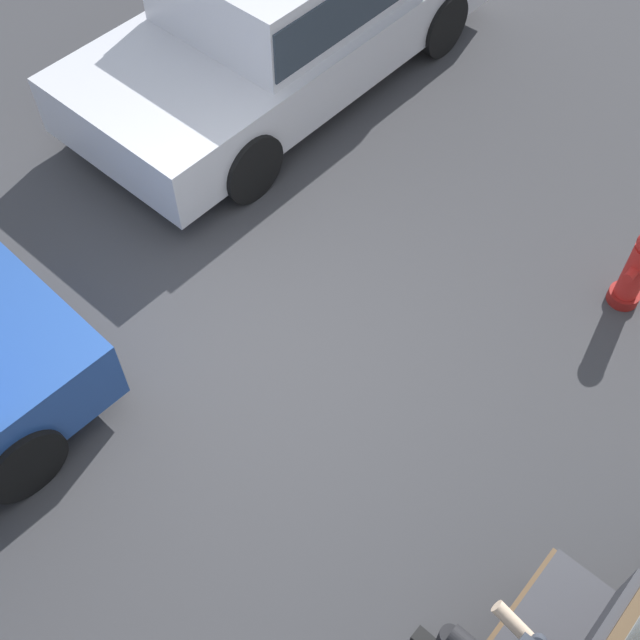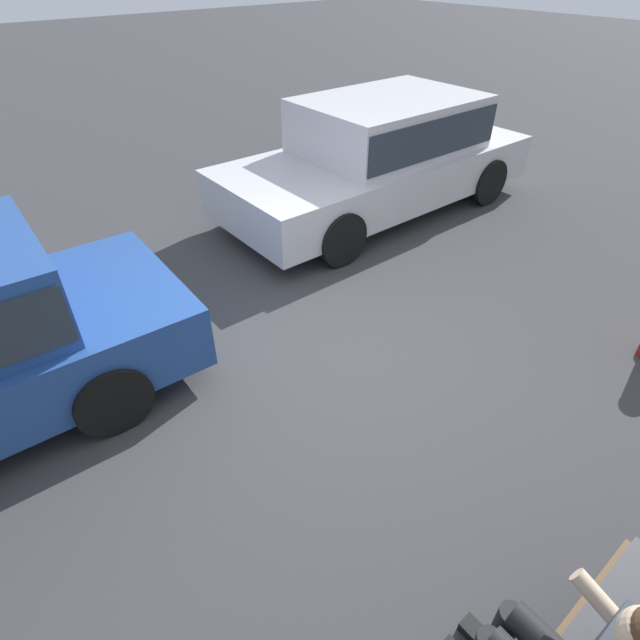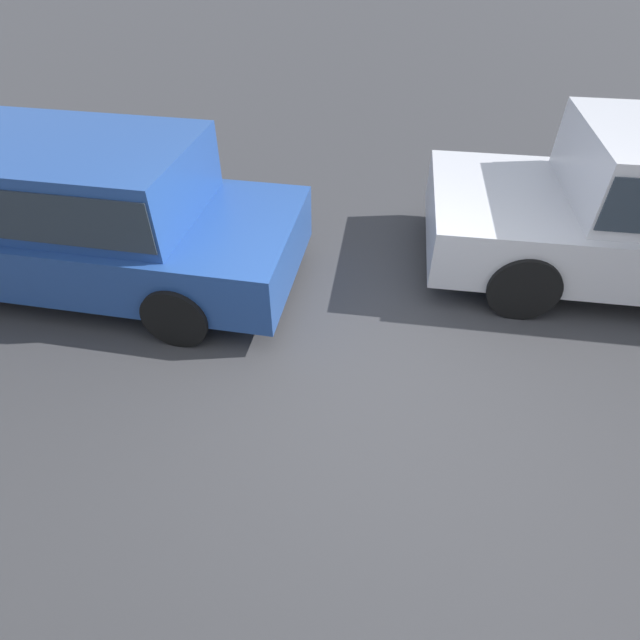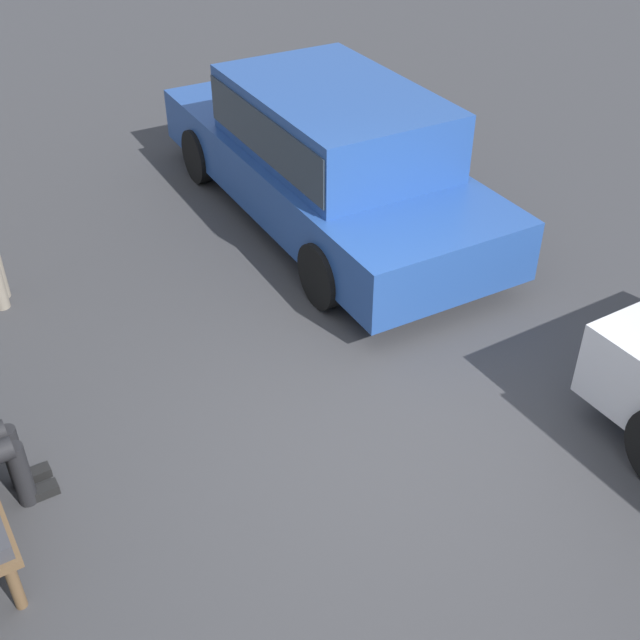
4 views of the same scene
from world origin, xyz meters
The scene contains 2 objects.
ground_plane centered at (0.00, 0.00, 0.00)m, with size 60.00×60.00×0.00m, color #38383A.
parked_car_near centered at (-2.83, -2.25, 0.83)m, with size 4.62×2.03×1.53m.
Camera 2 is at (2.25, 2.60, 3.12)m, focal length 28.00 mm.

